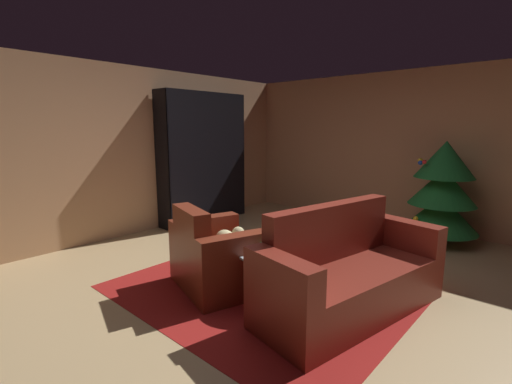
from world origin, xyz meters
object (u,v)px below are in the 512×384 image
couch_red (349,276)px  bottle_on_table (285,236)px  book_stack_on_table (265,246)px  bookshelf_unit (209,159)px  armchair_red (217,258)px  coffee_table (273,255)px  decorated_tree (442,191)px

couch_red → bottle_on_table: couch_red is taller
bottle_on_table → book_stack_on_table: bearing=-99.9°
bookshelf_unit → armchair_red: bookshelf_unit is taller
armchair_red → coffee_table: 0.62m
couch_red → book_stack_on_table: bearing=-155.0°
couch_red → decorated_tree: 2.66m
coffee_table → book_stack_on_table: size_ratio=3.27×
armchair_red → bottle_on_table: armchair_red is taller
bookshelf_unit → bottle_on_table: bearing=-27.3°
coffee_table → book_stack_on_table: book_stack_on_table is taller
book_stack_on_table → decorated_tree: 3.05m
coffee_table → bottle_on_table: bottle_on_table is taller
couch_red → bottle_on_table: bearing=-173.4°
coffee_table → bottle_on_table: (-0.00, 0.19, 0.15)m
armchair_red → decorated_tree: size_ratio=0.79×
book_stack_on_table → bottle_on_table: bearing=80.1°
bottle_on_table → decorated_tree: decorated_tree is taller
bookshelf_unit → coffee_table: size_ratio=3.14×
book_stack_on_table → bottle_on_table: (0.04, 0.25, 0.05)m
bookshelf_unit → armchair_red: bearing=-39.7°
coffee_table → couch_red: bearing=22.3°
bookshelf_unit → bottle_on_table: 3.11m
armchair_red → bottle_on_table: (0.57, 0.38, 0.26)m
couch_red → book_stack_on_table: (-0.70, -0.33, 0.20)m
bookshelf_unit → book_stack_on_table: bookshelf_unit is taller
couch_red → armchair_red: bearing=-159.6°
armchair_red → couch_red: size_ratio=0.58×
book_stack_on_table → bottle_on_table: bottle_on_table is taller
bookshelf_unit → couch_red: size_ratio=1.12×
coffee_table → bottle_on_table: bearing=91.4°
bottle_on_table → decorated_tree: size_ratio=0.18×
couch_red → decorated_tree: (0.04, 2.62, 0.42)m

